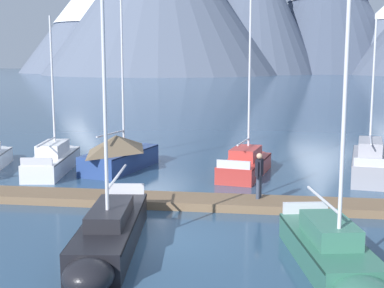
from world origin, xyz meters
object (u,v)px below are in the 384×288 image
at_px(person_on_dock, 259,173).
at_px(sailboat_mid_dock_starboard, 109,233).
at_px(sailboat_second_berth, 55,159).
at_px(sailboat_outer_slip, 335,254).
at_px(sailboat_far_berth, 248,162).
at_px(sailboat_end_of_dock, 369,160).
at_px(sailboat_mid_dock_port, 121,152).

bearing_deg(person_on_dock, sailboat_mid_dock_starboard, -125.58).
height_order(sailboat_second_berth, sailboat_mid_dock_starboard, sailboat_mid_dock_starboard).
bearing_deg(sailboat_second_berth, sailboat_outer_slip, -41.73).
bearing_deg(sailboat_outer_slip, person_on_dock, 109.86).
bearing_deg(person_on_dock, sailboat_second_berth, 153.88).
height_order(sailboat_far_berth, sailboat_outer_slip, sailboat_far_berth).
height_order(sailboat_outer_slip, sailboat_end_of_dock, sailboat_outer_slip).
relative_size(sailboat_mid_dock_starboard, sailboat_far_berth, 0.94).
bearing_deg(sailboat_far_berth, sailboat_mid_dock_starboard, -105.60).
bearing_deg(person_on_dock, sailboat_end_of_dock, 53.24).
bearing_deg(sailboat_second_berth, sailboat_mid_dock_port, 12.26).
bearing_deg(sailboat_mid_dock_port, sailboat_end_of_dock, 4.22).
distance_m(sailboat_far_berth, sailboat_end_of_dock, 5.76).
height_order(sailboat_far_berth, person_on_dock, sailboat_far_berth).
relative_size(sailboat_second_berth, sailboat_mid_dock_port, 0.87).
xyz_separation_m(sailboat_second_berth, sailboat_end_of_dock, (15.12, 1.57, 0.10)).
bearing_deg(sailboat_mid_dock_starboard, sailboat_mid_dock_port, 105.43).
height_order(sailboat_mid_dock_port, person_on_dock, sailboat_mid_dock_port).
xyz_separation_m(sailboat_second_berth, person_on_dock, (10.20, -5.00, 0.70)).
xyz_separation_m(sailboat_far_berth, sailboat_end_of_dock, (5.70, 0.81, 0.14)).
bearing_deg(sailboat_outer_slip, sailboat_end_of_dock, 77.80).
bearing_deg(sailboat_mid_dock_port, person_on_dock, -39.04).
xyz_separation_m(sailboat_end_of_dock, person_on_dock, (-4.91, -6.57, 0.60)).
relative_size(sailboat_end_of_dock, person_on_dock, 4.35).
bearing_deg(person_on_dock, sailboat_outer_slip, -70.14).
xyz_separation_m(sailboat_mid_dock_starboard, sailboat_far_berth, (3.14, 11.26, -0.02)).
xyz_separation_m(sailboat_second_berth, sailboat_mid_dock_port, (3.18, 0.69, 0.28)).
height_order(sailboat_mid_dock_port, sailboat_outer_slip, sailboat_mid_dock_port).
distance_m(sailboat_mid_dock_starboard, person_on_dock, 6.80).
relative_size(sailboat_far_berth, person_on_dock, 5.03).
xyz_separation_m(sailboat_second_berth, sailboat_far_berth, (9.41, 0.76, -0.04)).
distance_m(sailboat_mid_dock_port, sailboat_mid_dock_starboard, 11.62).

